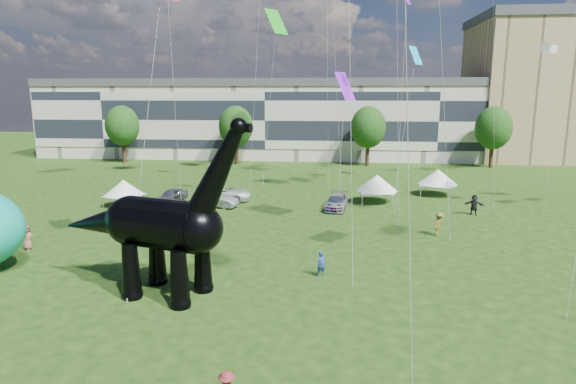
{
  "coord_description": "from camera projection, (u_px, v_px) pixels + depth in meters",
  "views": [
    {
      "loc": [
        3.02,
        -19.71,
        10.71
      ],
      "look_at": [
        0.35,
        8.0,
        5.0
      ],
      "focal_mm": 30.0,
      "sensor_mm": 36.0,
      "label": 1
    }
  ],
  "objects": [
    {
      "name": "gazebo_left",
      "position": [
        124.0,
        188.0,
        46.28
      ],
      "size": [
        4.62,
        4.62,
        2.58
      ],
      "rotation": [
        0.0,
        0.0,
        -0.29
      ],
      "color": "white",
      "rests_on": "ground"
    },
    {
      "name": "dinosaur_sculpture",
      "position": [
        157.0,
        226.0,
        25.61
      ],
      "size": [
        12.14,
        5.14,
        9.97
      ],
      "rotation": [
        0.0,
        0.0,
        -0.28
      ],
      "color": "black",
      "rests_on": "ground"
    },
    {
      "name": "ground",
      "position": [
        263.0,
        336.0,
        21.65
      ],
      "size": [
        220.0,
        220.0,
        0.0
      ],
      "primitive_type": "plane",
      "color": "#16330C",
      "rests_on": "ground"
    },
    {
      "name": "tree_far_right",
      "position": [
        494.0,
        125.0,
        69.62
      ],
      "size": [
        5.2,
        5.2,
        9.44
      ],
      "color": "#382314",
      "rests_on": "ground"
    },
    {
      "name": "terrace_row",
      "position": [
        270.0,
        122.0,
        81.66
      ],
      "size": [
        78.0,
        11.0,
        12.0
      ],
      "primitive_type": "cube",
      "color": "beige",
      "rests_on": "ground"
    },
    {
      "name": "car_white",
      "position": [
        223.0,
        193.0,
        48.72
      ],
      "size": [
        5.83,
        2.93,
        1.58
      ],
      "primitive_type": "imported",
      "rotation": [
        0.0,
        0.0,
        1.63
      ],
      "color": "white",
      "rests_on": "ground"
    },
    {
      "name": "car_grey",
      "position": [
        217.0,
        200.0,
        46.12
      ],
      "size": [
        4.32,
        2.54,
        1.34
      ],
      "primitive_type": "imported",
      "rotation": [
        0.0,
        0.0,
        1.28
      ],
      "color": "slate",
      "rests_on": "ground"
    },
    {
      "name": "tree_mid_left",
      "position": [
        236.0,
        123.0,
        73.2
      ],
      "size": [
        5.2,
        5.2,
        9.44
      ],
      "color": "#382314",
      "rests_on": "ground"
    },
    {
      "name": "visitors",
      "position": [
        269.0,
        229.0,
        35.62
      ],
      "size": [
        46.72,
        29.95,
        1.87
      ],
      "color": "gray",
      "rests_on": "ground"
    },
    {
      "name": "tree_far_left",
      "position": [
        122.0,
        122.0,
        74.89
      ],
      "size": [
        5.2,
        5.2,
        9.44
      ],
      "color": "#382314",
      "rests_on": "ground"
    },
    {
      "name": "car_dark",
      "position": [
        337.0,
        202.0,
        45.31
      ],
      "size": [
        2.49,
        4.83,
        1.34
      ],
      "primitive_type": "imported",
      "rotation": [
        0.0,
        0.0,
        -0.14
      ],
      "color": "#595960",
      "rests_on": "ground"
    },
    {
      "name": "gazebo_far",
      "position": [
        438.0,
        177.0,
        51.18
      ],
      "size": [
        5.14,
        5.14,
        2.84
      ],
      "rotation": [
        0.0,
        0.0,
        -0.32
      ],
      "color": "white",
      "rests_on": "ground"
    },
    {
      "name": "tree_mid_right",
      "position": [
        368.0,
        124.0,
        71.32
      ],
      "size": [
        5.2,
        5.2,
        9.44
      ],
      "color": "#382314",
      "rests_on": "ground"
    },
    {
      "name": "gazebo_near",
      "position": [
        377.0,
        183.0,
        47.79
      ],
      "size": [
        4.07,
        4.07,
        2.82
      ],
      "rotation": [
        0.0,
        0.0,
        -0.01
      ],
      "color": "white",
      "rests_on": "ground"
    },
    {
      "name": "apartment_block",
      "position": [
        561.0,
        92.0,
        79.06
      ],
      "size": [
        28.0,
        18.0,
        22.0
      ],
      "primitive_type": "cube",
      "color": "tan",
      "rests_on": "ground"
    },
    {
      "name": "car_silver",
      "position": [
        172.0,
        195.0,
        48.22
      ],
      "size": [
        2.57,
        4.36,
        1.39
      ],
      "primitive_type": "imported",
      "rotation": [
        0.0,
        0.0,
        -0.24
      ],
      "color": "#A4A5A8",
      "rests_on": "ground"
    }
  ]
}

